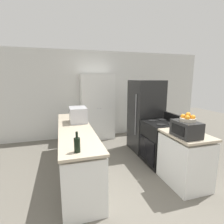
{
  "coord_description": "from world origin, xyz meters",
  "views": [
    {
      "loc": [
        -1.11,
        -1.79,
        1.8
      ],
      "look_at": [
        0.0,
        1.92,
        1.05
      ],
      "focal_mm": 28.0,
      "sensor_mm": 36.0,
      "label": 1
    }
  ],
  "objects_px": {
    "stove": "(161,143)",
    "fruit_bowl": "(188,118)",
    "microwave": "(78,115)",
    "pantry_cabinet": "(97,107)",
    "toaster_oven": "(186,129)",
    "wine_bottle": "(77,145)",
    "refrigerator": "(145,116)"
  },
  "relations": [
    {
      "from": "fruit_bowl",
      "to": "stove",
      "type": "bearing_deg",
      "value": 82.19
    },
    {
      "from": "fruit_bowl",
      "to": "microwave",
      "type": "bearing_deg",
      "value": 137.38
    },
    {
      "from": "refrigerator",
      "to": "microwave",
      "type": "xyz_separation_m",
      "value": [
        -1.68,
        -0.25,
        0.18
      ]
    },
    {
      "from": "pantry_cabinet",
      "to": "toaster_oven",
      "type": "relative_size",
      "value": 4.48
    },
    {
      "from": "refrigerator",
      "to": "wine_bottle",
      "type": "xyz_separation_m",
      "value": [
        -1.85,
        -1.77,
        0.12
      ]
    },
    {
      "from": "stove",
      "to": "fruit_bowl",
      "type": "relative_size",
      "value": 4.46
    },
    {
      "from": "pantry_cabinet",
      "to": "stove",
      "type": "bearing_deg",
      "value": -63.99
    },
    {
      "from": "refrigerator",
      "to": "microwave",
      "type": "height_order",
      "value": "refrigerator"
    },
    {
      "from": "stove",
      "to": "refrigerator",
      "type": "xyz_separation_m",
      "value": [
        0.02,
        0.77,
        0.42
      ]
    },
    {
      "from": "refrigerator",
      "to": "fruit_bowl",
      "type": "distance_m",
      "value": 1.7
    },
    {
      "from": "refrigerator",
      "to": "toaster_oven",
      "type": "distance_m",
      "value": 1.68
    },
    {
      "from": "fruit_bowl",
      "to": "toaster_oven",
      "type": "bearing_deg",
      "value": -168.46
    },
    {
      "from": "stove",
      "to": "microwave",
      "type": "relative_size",
      "value": 2.31
    },
    {
      "from": "stove",
      "to": "fruit_bowl",
      "type": "distance_m",
      "value": 1.16
    },
    {
      "from": "refrigerator",
      "to": "toaster_oven",
      "type": "bearing_deg",
      "value": -95.45
    },
    {
      "from": "microwave",
      "to": "fruit_bowl",
      "type": "height_order",
      "value": "fruit_bowl"
    },
    {
      "from": "toaster_oven",
      "to": "fruit_bowl",
      "type": "bearing_deg",
      "value": 11.54
    },
    {
      "from": "microwave",
      "to": "toaster_oven",
      "type": "bearing_deg",
      "value": -43.02
    },
    {
      "from": "microwave",
      "to": "wine_bottle",
      "type": "height_order",
      "value": "microwave"
    },
    {
      "from": "refrigerator",
      "to": "toaster_oven",
      "type": "xyz_separation_m",
      "value": [
        -0.16,
        -1.66,
        0.15
      ]
    },
    {
      "from": "pantry_cabinet",
      "to": "stove",
      "type": "height_order",
      "value": "pantry_cabinet"
    },
    {
      "from": "toaster_oven",
      "to": "wine_bottle",
      "type": "bearing_deg",
      "value": -176.35
    },
    {
      "from": "wine_bottle",
      "to": "fruit_bowl",
      "type": "height_order",
      "value": "fruit_bowl"
    },
    {
      "from": "pantry_cabinet",
      "to": "wine_bottle",
      "type": "height_order",
      "value": "pantry_cabinet"
    },
    {
      "from": "microwave",
      "to": "toaster_oven",
      "type": "height_order",
      "value": "microwave"
    },
    {
      "from": "refrigerator",
      "to": "microwave",
      "type": "distance_m",
      "value": 1.7
    },
    {
      "from": "stove",
      "to": "microwave",
      "type": "distance_m",
      "value": 1.84
    },
    {
      "from": "refrigerator",
      "to": "wine_bottle",
      "type": "height_order",
      "value": "refrigerator"
    },
    {
      "from": "wine_bottle",
      "to": "toaster_oven",
      "type": "height_order",
      "value": "wine_bottle"
    },
    {
      "from": "toaster_oven",
      "to": "microwave",
      "type": "bearing_deg",
      "value": 136.98
    },
    {
      "from": "pantry_cabinet",
      "to": "refrigerator",
      "type": "bearing_deg",
      "value": -50.52
    },
    {
      "from": "pantry_cabinet",
      "to": "microwave",
      "type": "bearing_deg",
      "value": -116.41
    }
  ]
}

